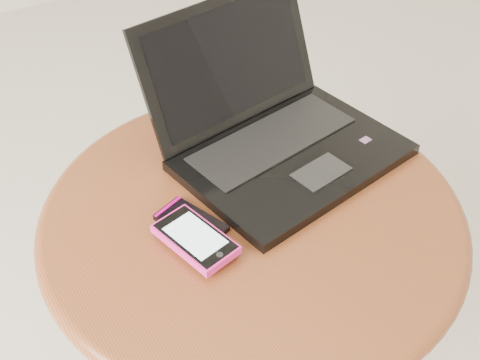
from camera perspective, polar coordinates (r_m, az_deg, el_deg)
table at (r=1.08m, az=1.08°, el=-7.09°), size 0.69×0.69×0.54m
laptop at (r=1.09m, az=3.12°, el=4.67°), size 0.42×0.40×0.23m
phone_black at (r=0.97m, az=-4.49°, el=-3.90°), size 0.09×0.12×0.01m
phone_pink at (r=0.93m, az=-4.11°, el=-5.39°), size 0.10×0.14×0.02m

